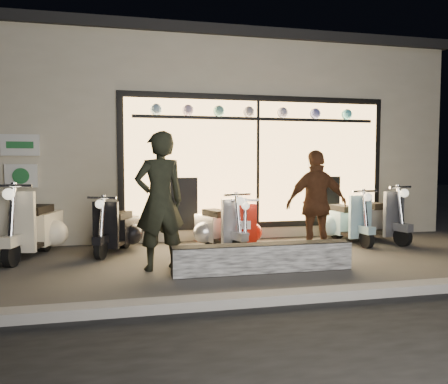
# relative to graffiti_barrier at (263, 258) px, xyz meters

# --- Properties ---
(ground) EXTENTS (40.00, 40.00, 0.00)m
(ground) POSITION_rel_graffiti_barrier_xyz_m (-0.09, 0.65, -0.20)
(ground) COLOR #383533
(ground) RESTS_ON ground
(kerb) EXTENTS (40.00, 0.25, 0.12)m
(kerb) POSITION_rel_graffiti_barrier_xyz_m (-0.09, -1.35, -0.14)
(kerb) COLOR slate
(kerb) RESTS_ON ground
(shop_building) EXTENTS (10.20, 6.23, 4.20)m
(shop_building) POSITION_rel_graffiti_barrier_xyz_m (-0.09, 5.63, 1.90)
(shop_building) COLOR beige
(shop_building) RESTS_ON ground
(graffiti_barrier) EXTENTS (2.56, 0.28, 0.40)m
(graffiti_barrier) POSITION_rel_graffiti_barrier_xyz_m (0.00, 0.00, 0.00)
(graffiti_barrier) COLOR black
(graffiti_barrier) RESTS_ON ground
(scooter_silver) EXTENTS (0.75, 1.37, 0.99)m
(scooter_silver) POSITION_rel_graffiti_barrier_xyz_m (-0.29, 1.76, 0.20)
(scooter_silver) COLOR black
(scooter_silver) RESTS_ON ground
(scooter_red) EXTENTS (0.58, 1.25, 0.89)m
(scooter_red) POSITION_rel_graffiti_barrier_xyz_m (0.19, 1.74, 0.16)
(scooter_red) COLOR black
(scooter_red) RESTS_ON ground
(scooter_black) EXTENTS (0.77, 1.32, 0.96)m
(scooter_black) POSITION_rel_graffiti_barrier_xyz_m (-2.00, 1.94, 0.18)
(scooter_black) COLOR black
(scooter_black) RESTS_ON ground
(scooter_cream) EXTENTS (0.77, 1.64, 1.17)m
(scooter_cream) POSITION_rel_graffiti_barrier_xyz_m (-3.33, 1.89, 0.27)
(scooter_cream) COLOR black
(scooter_cream) RESTS_ON ground
(scooter_blue) EXTENTS (0.52, 1.40, 1.00)m
(scooter_blue) POSITION_rel_graffiti_barrier_xyz_m (2.27, 1.95, 0.20)
(scooter_blue) COLOR black
(scooter_blue) RESTS_ON ground
(scooter_grey) EXTENTS (0.73, 1.49, 1.06)m
(scooter_grey) POSITION_rel_graffiti_barrier_xyz_m (2.88, 1.98, 0.23)
(scooter_grey) COLOR black
(scooter_grey) RESTS_ON ground
(man) EXTENTS (0.81, 0.63, 1.98)m
(man) POSITION_rel_graffiti_barrier_xyz_m (-1.40, 0.46, 0.79)
(man) COLOR black
(man) RESTS_ON ground
(woman) EXTENTS (1.02, 0.43, 1.74)m
(woman) POSITION_rel_graffiti_barrier_xyz_m (1.11, 0.67, 0.67)
(woman) COLOR #532F1A
(woman) RESTS_ON ground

